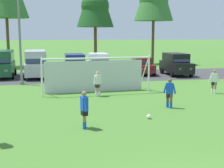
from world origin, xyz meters
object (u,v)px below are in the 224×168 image
(player_winger_right, at_px, (170,93))
(player_striker_near, at_px, (98,84))
(parked_car_slot_center, at_px, (99,64))
(street_lamp, at_px, (22,37))
(player_midfield_center, at_px, (214,81))
(parked_car_slot_far_left, at_px, (3,63))
(parked_car_slot_left, at_px, (36,63))
(parked_car_slot_center_right, at_px, (142,66))
(player_defender_far, at_px, (84,110))
(parked_car_slot_right, at_px, (176,64))
(parked_car_slot_center_left, at_px, (75,65))
(soccer_goal, at_px, (95,74))
(soccer_ball, at_px, (149,117))

(player_winger_right, bearing_deg, player_striker_near, 130.37)
(parked_car_slot_center, relative_size, street_lamp, 0.63)
(parked_car_slot_center, bearing_deg, player_midfield_center, -59.32)
(parked_car_slot_far_left, bearing_deg, player_striker_near, -54.71)
(parked_car_slot_far_left, height_order, parked_car_slot_left, same)
(parked_car_slot_center, height_order, parked_car_slot_center_right, parked_car_slot_center)
(player_defender_far, bearing_deg, parked_car_slot_right, 56.47)
(parked_car_slot_center_right, distance_m, parked_car_slot_right, 3.37)
(player_defender_far, relative_size, parked_car_slot_center_left, 0.36)
(soccer_goal, xyz_separation_m, parked_car_slot_left, (-4.45, 8.47, 0.05))
(street_lamp, bearing_deg, player_striker_near, -48.54)
(soccer_ball, distance_m, player_striker_near, 6.26)
(soccer_ball, bearing_deg, player_midfield_center, 40.92)
(player_striker_near, distance_m, street_lamp, 8.34)
(soccer_ball, height_order, player_defender_far, player_defender_far)
(player_striker_near, distance_m, parked_car_slot_center_left, 9.84)
(player_defender_far, xyz_separation_m, parked_car_slot_center_left, (0.78, 16.78, 0.29))
(street_lamp, bearing_deg, parked_car_slot_center_left, 42.24)
(soccer_ball, bearing_deg, player_winger_right, 48.00)
(parked_car_slot_left, bearing_deg, parked_car_slot_center_right, 2.96)
(soccer_goal, height_order, player_midfield_center, soccer_goal)
(player_striker_near, relative_size, parked_car_slot_left, 0.33)
(soccer_goal, height_order, player_striker_near, soccer_goal)
(player_midfield_center, xyz_separation_m, parked_car_slot_center_left, (-8.76, 10.31, 0.29))
(soccer_ball, bearing_deg, parked_car_slot_center_left, 98.69)
(soccer_goal, height_order, parked_car_slot_left, soccer_goal)
(player_defender_far, bearing_deg, player_winger_right, 30.58)
(soccer_ball, relative_size, street_lamp, 0.03)
(player_defender_far, xyz_separation_m, parked_car_slot_far_left, (-5.88, 17.50, 0.52))
(player_defender_far, relative_size, parked_car_slot_center, 0.35)
(parked_car_slot_center_left, xyz_separation_m, parked_car_slot_right, (9.93, -0.61, 0.00))
(player_midfield_center, distance_m, player_defender_far, 11.53)
(soccer_ball, distance_m, street_lamp, 14.14)
(parked_car_slot_right, bearing_deg, player_winger_right, -113.42)
(parked_car_slot_center_left, bearing_deg, player_midfield_center, -49.63)
(soccer_ball, height_order, player_midfield_center, player_midfield_center)
(player_winger_right, relative_size, parked_car_slot_left, 0.33)
(player_midfield_center, bearing_deg, soccer_ball, -139.08)
(soccer_ball, height_order, parked_car_slot_center_right, parked_car_slot_center_right)
(player_midfield_center, relative_size, parked_car_slot_center_left, 0.36)
(soccer_ball, xyz_separation_m, parked_car_slot_center, (-0.07, 16.33, 1.00))
(parked_car_slot_center_right, distance_m, street_lamp, 12.44)
(parked_car_slot_left, distance_m, parked_car_slot_center_left, 3.63)
(parked_car_slot_center, xyz_separation_m, parked_car_slot_center_right, (4.46, 0.12, -0.24))
(player_striker_near, height_order, parked_car_slot_left, parked_car_slot_left)
(soccer_goal, distance_m, player_defender_far, 8.56)
(player_midfield_center, xyz_separation_m, player_winger_right, (-4.56, -3.52, 0.00))
(parked_car_slot_center_left, xyz_separation_m, street_lamp, (-4.37, -3.97, 2.70))
(player_winger_right, relative_size, parked_car_slot_center_right, 0.38)
(soccer_goal, relative_size, player_midfield_center, 4.59)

